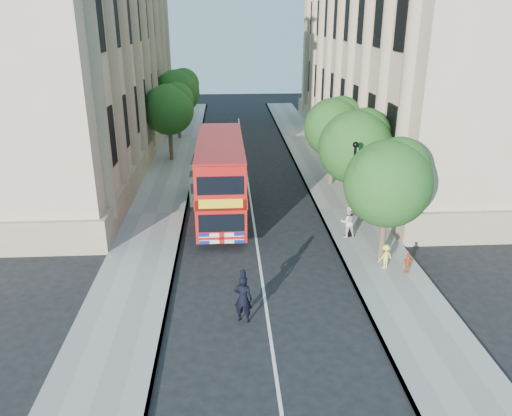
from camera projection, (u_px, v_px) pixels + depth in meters
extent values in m
plane|color=black|center=(265.00, 300.00, 20.94)|extent=(120.00, 120.00, 0.00)
cube|color=gray|center=(346.00, 210.00, 30.56)|extent=(3.50, 80.00, 0.12)
cube|color=gray|center=(157.00, 214.00, 29.91)|extent=(3.50, 80.00, 0.12)
cube|color=tan|center=(411.00, 44.00, 40.85)|extent=(12.00, 38.00, 18.00)
cube|color=tan|center=(68.00, 45.00, 39.30)|extent=(12.00, 38.00, 18.00)
cylinder|color=#473828|center=(383.00, 236.00, 23.55)|extent=(0.32, 0.32, 2.86)
sphere|color=#21501A|center=(388.00, 184.00, 22.62)|extent=(4.00, 4.00, 4.00)
sphere|color=#21501A|center=(399.00, 167.00, 22.79)|extent=(2.80, 2.80, 2.80)
sphere|color=#21501A|center=(380.00, 175.00, 22.12)|extent=(2.60, 2.60, 2.60)
cylinder|color=#473828|center=(352.00, 193.00, 29.12)|extent=(0.32, 0.32, 2.99)
sphere|color=#21501A|center=(355.00, 147.00, 28.14)|extent=(4.20, 4.20, 4.20)
sphere|color=#21501A|center=(365.00, 134.00, 28.30)|extent=(2.94, 2.94, 2.94)
sphere|color=#21501A|center=(349.00, 139.00, 27.64)|extent=(2.73, 2.73, 2.73)
cylinder|color=#473828|center=(331.00, 165.00, 34.72)|extent=(0.32, 0.32, 2.90)
sphere|color=#21501A|center=(334.00, 128.00, 33.78)|extent=(4.00, 4.00, 4.00)
sphere|color=#21501A|center=(342.00, 117.00, 33.95)|extent=(2.80, 2.80, 2.80)
sphere|color=#21501A|center=(327.00, 121.00, 33.28)|extent=(2.60, 2.60, 2.60)
cylinder|color=#473828|center=(171.00, 143.00, 40.56)|extent=(0.32, 0.32, 2.99)
sphere|color=#21501A|center=(169.00, 110.00, 39.59)|extent=(4.00, 4.00, 4.00)
sphere|color=#21501A|center=(176.00, 100.00, 39.75)|extent=(2.80, 2.80, 2.80)
sphere|color=#21501A|center=(161.00, 103.00, 39.09)|extent=(2.60, 2.60, 2.60)
cylinder|color=#473828|center=(179.00, 123.00, 47.99)|extent=(0.32, 0.32, 3.17)
sphere|color=#21501A|center=(177.00, 92.00, 46.95)|extent=(4.20, 4.20, 4.20)
sphere|color=#21501A|center=(184.00, 84.00, 47.10)|extent=(2.94, 2.94, 2.94)
sphere|color=#21501A|center=(171.00, 86.00, 46.44)|extent=(2.73, 2.73, 2.73)
cylinder|color=black|center=(349.00, 231.00, 26.68)|extent=(0.30, 0.30, 0.50)
cylinder|color=black|center=(352.00, 192.00, 25.87)|extent=(0.14, 0.14, 5.00)
sphere|color=black|center=(356.00, 145.00, 24.98)|extent=(0.32, 0.32, 0.32)
cube|color=#A40F0B|center=(221.00, 176.00, 28.84)|extent=(2.63, 9.76, 4.05)
cube|color=black|center=(221.00, 191.00, 29.16)|extent=(2.68, 9.15, 0.92)
cube|color=black|center=(220.00, 159.00, 28.46)|extent=(2.68, 9.15, 0.92)
cube|color=yellow|center=(221.00, 204.00, 24.25)|extent=(2.15, 0.09, 0.46)
cylinder|color=black|center=(200.00, 232.00, 26.27)|extent=(0.29, 1.03, 1.03)
cylinder|color=black|center=(244.00, 231.00, 26.42)|extent=(0.29, 1.03, 1.03)
cylinder|color=black|center=(204.00, 191.00, 32.48)|extent=(0.29, 1.03, 1.03)
cylinder|color=black|center=(239.00, 190.00, 32.63)|extent=(0.29, 1.03, 1.03)
cube|color=black|center=(205.00, 188.00, 30.80)|extent=(1.85, 1.67, 1.91)
cube|color=black|center=(205.00, 188.00, 30.00)|extent=(1.64, 0.13, 0.64)
cube|color=black|center=(207.00, 175.00, 32.61)|extent=(1.87, 2.95, 2.28)
cube|color=black|center=(207.00, 194.00, 32.49)|extent=(1.72, 4.40, 0.23)
cylinder|color=black|center=(193.00, 202.00, 30.99)|extent=(0.21, 0.73, 0.73)
cylinder|color=black|center=(219.00, 201.00, 31.06)|extent=(0.21, 0.73, 0.73)
cylinder|color=black|center=(196.00, 186.00, 33.80)|extent=(0.21, 0.73, 0.73)
cylinder|color=black|center=(220.00, 186.00, 33.86)|extent=(0.21, 0.73, 0.73)
imported|color=black|center=(243.00, 299.00, 19.15)|extent=(0.83, 0.68, 1.98)
imported|color=silver|center=(348.00, 222.00, 26.37)|extent=(0.89, 0.72, 1.71)
imported|color=#C74F23|center=(408.00, 263.00, 22.72)|extent=(0.61, 0.30, 1.00)
imported|color=#F1E752|center=(385.00, 256.00, 23.14)|extent=(0.89, 0.74, 1.19)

